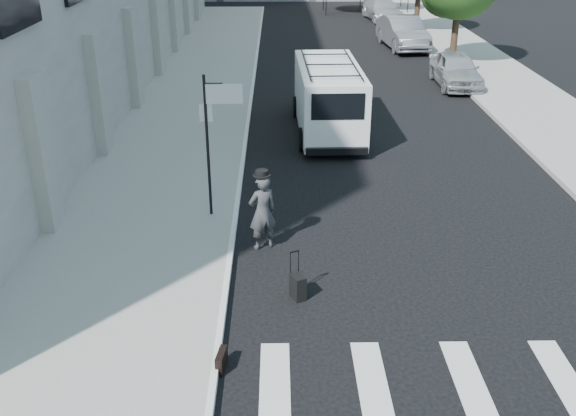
{
  "coord_description": "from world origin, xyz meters",
  "views": [
    {
      "loc": [
        -0.92,
        -11.25,
        7.09
      ],
      "look_at": [
        -0.72,
        1.06,
        1.3
      ],
      "focal_mm": 40.0,
      "sensor_mm": 36.0,
      "label": 1
    }
  ],
  "objects_px": {
    "businessman": "(262,212)",
    "briefcase": "(221,361)",
    "cargo_van": "(328,97)",
    "suitcase": "(298,286)",
    "parked_car_b": "(403,33)",
    "parked_car_a": "(456,69)",
    "parked_car_c": "(382,9)"
  },
  "relations": [
    {
      "from": "suitcase",
      "to": "parked_car_b",
      "type": "xyz_separation_m",
      "value": [
        6.52,
        24.98,
        0.58
      ]
    },
    {
      "from": "suitcase",
      "to": "cargo_van",
      "type": "bearing_deg",
      "value": 57.94
    },
    {
      "from": "cargo_van",
      "to": "parked_car_c",
      "type": "xyz_separation_m",
      "value": [
        5.51,
        24.14,
        -0.48
      ]
    },
    {
      "from": "cargo_van",
      "to": "suitcase",
      "type": "bearing_deg",
      "value": -98.79
    },
    {
      "from": "suitcase",
      "to": "briefcase",
      "type": "bearing_deg",
      "value": -146.9
    },
    {
      "from": "cargo_van",
      "to": "parked_car_c",
      "type": "bearing_deg",
      "value": 75.59
    },
    {
      "from": "parked_car_a",
      "to": "cargo_van",
      "type": "bearing_deg",
      "value": -133.87
    },
    {
      "from": "businessman",
      "to": "cargo_van",
      "type": "distance_m",
      "value": 8.74
    },
    {
      "from": "businessman",
      "to": "briefcase",
      "type": "xyz_separation_m",
      "value": [
        -0.62,
        -4.27,
        -0.72
      ]
    },
    {
      "from": "briefcase",
      "to": "suitcase",
      "type": "xyz_separation_m",
      "value": [
        1.35,
        2.16,
        0.1
      ]
    },
    {
      "from": "businessman",
      "to": "cargo_van",
      "type": "height_order",
      "value": "cargo_van"
    },
    {
      "from": "briefcase",
      "to": "suitcase",
      "type": "bearing_deg",
      "value": 66.69
    },
    {
      "from": "parked_car_c",
      "to": "parked_car_a",
      "type": "bearing_deg",
      "value": -95.28
    },
    {
      "from": "briefcase",
      "to": "cargo_van",
      "type": "height_order",
      "value": "cargo_van"
    },
    {
      "from": "businessman",
      "to": "parked_car_b",
      "type": "distance_m",
      "value": 23.99
    },
    {
      "from": "parked_car_a",
      "to": "parked_car_b",
      "type": "distance_m",
      "value": 8.34
    },
    {
      "from": "businessman",
      "to": "parked_car_c",
      "type": "relative_size",
      "value": 0.36
    },
    {
      "from": "cargo_van",
      "to": "briefcase",
      "type": "bearing_deg",
      "value": -103.49
    },
    {
      "from": "briefcase",
      "to": "parked_car_a",
      "type": "height_order",
      "value": "parked_car_a"
    },
    {
      "from": "parked_car_a",
      "to": "businessman",
      "type": "bearing_deg",
      "value": -118.25
    },
    {
      "from": "briefcase",
      "to": "parked_car_c",
      "type": "relative_size",
      "value": 0.09
    },
    {
      "from": "cargo_van",
      "to": "parked_car_b",
      "type": "relative_size",
      "value": 1.2
    },
    {
      "from": "businessman",
      "to": "parked_car_a",
      "type": "distance_m",
      "value": 16.66
    },
    {
      "from": "businessman",
      "to": "suitcase",
      "type": "height_order",
      "value": "businessman"
    },
    {
      "from": "briefcase",
      "to": "cargo_van",
      "type": "distance_m",
      "value": 13.07
    },
    {
      "from": "briefcase",
      "to": "parked_car_b",
      "type": "xyz_separation_m",
      "value": [
        7.87,
        27.14,
        0.68
      ]
    },
    {
      "from": "suitcase",
      "to": "parked_car_b",
      "type": "distance_m",
      "value": 25.82
    },
    {
      "from": "parked_car_a",
      "to": "parked_car_b",
      "type": "relative_size",
      "value": 0.82
    },
    {
      "from": "businessman",
      "to": "parked_car_b",
      "type": "height_order",
      "value": "businessman"
    },
    {
      "from": "businessman",
      "to": "suitcase",
      "type": "distance_m",
      "value": 2.32
    },
    {
      "from": "cargo_van",
      "to": "parked_car_c",
      "type": "distance_m",
      "value": 24.77
    },
    {
      "from": "suitcase",
      "to": "parked_car_b",
      "type": "relative_size",
      "value": 0.19
    }
  ]
}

